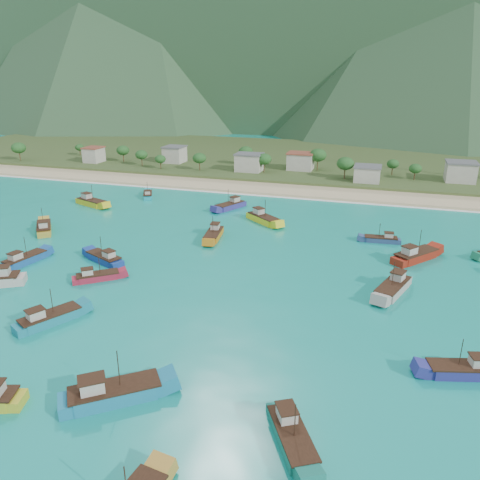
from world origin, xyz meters
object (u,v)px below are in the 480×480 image
(boat_0, at_px, (49,319))
(boat_1, at_px, (44,228))
(boat_21, at_px, (464,371))
(boat_27, at_px, (214,235))
(boat_7, at_px, (393,288))
(boat_22, at_px, (113,394))
(boat_8, at_px, (230,206))
(boat_28, at_px, (97,277))
(boat_15, at_px, (292,437))
(boat_3, at_px, (148,195))
(boat_2, at_px, (415,256))
(boat_5, at_px, (263,219))
(boat_10, at_px, (381,240))
(boat_6, at_px, (24,260))
(boat_11, at_px, (104,259))
(boat_25, at_px, (91,203))

(boat_0, relative_size, boat_1, 1.03)
(boat_21, xyz_separation_m, boat_27, (-51.13, 41.84, 0.05))
(boat_7, height_order, boat_22, boat_22)
(boat_0, bearing_deg, boat_21, 32.81)
(boat_7, distance_m, boat_8, 64.36)
(boat_0, height_order, boat_22, boat_22)
(boat_1, bearing_deg, boat_7, -45.42)
(boat_21, distance_m, boat_27, 66.07)
(boat_27, relative_size, boat_28, 1.26)
(boat_8, relative_size, boat_15, 1.06)
(boat_3, height_order, boat_8, boat_8)
(boat_1, distance_m, boat_3, 40.25)
(boat_2, xyz_separation_m, boat_27, (-46.57, 0.54, -0.16))
(boat_7, bearing_deg, boat_5, -26.17)
(boat_2, bearing_deg, boat_27, -141.49)
(boat_10, bearing_deg, boat_6, 111.74)
(boat_8, relative_size, boat_21, 1.06)
(boat_3, bearing_deg, boat_22, -91.71)
(boat_2, distance_m, boat_7, 18.47)
(boat_6, relative_size, boat_27, 0.98)
(boat_8, xyz_separation_m, boat_11, (-12.61, -47.47, -0.07))
(boat_3, bearing_deg, boat_27, -69.31)
(boat_25, bearing_deg, boat_8, 123.53)
(boat_2, distance_m, boat_10, 12.14)
(boat_5, height_order, boat_28, boat_5)
(boat_0, bearing_deg, boat_10, 76.30)
(boat_22, bearing_deg, boat_6, -166.13)
(boat_8, xyz_separation_m, boat_10, (43.77, -16.89, -0.25))
(boat_0, relative_size, boat_5, 0.99)
(boat_0, distance_m, boat_11, 26.10)
(boat_6, height_order, boat_11, boat_6)
(boat_2, height_order, boat_15, boat_2)
(boat_5, height_order, boat_8, boat_5)
(boat_0, bearing_deg, boat_15, 10.21)
(boat_10, bearing_deg, boat_25, 79.85)
(boat_27, bearing_deg, boat_2, 170.96)
(boat_1, bearing_deg, boat_21, -58.19)
(boat_21, bearing_deg, boat_3, 34.38)
(boat_28, bearing_deg, boat_1, -164.50)
(boat_7, distance_m, boat_25, 94.85)
(boat_10, distance_m, boat_11, 64.14)
(boat_22, bearing_deg, boat_0, -161.74)
(boat_0, bearing_deg, boat_27, 105.02)
(boat_3, relative_size, boat_8, 0.81)
(boat_2, height_order, boat_10, boat_2)
(boat_2, xyz_separation_m, boat_5, (-38.27, 16.66, -0.06))
(boat_1, height_order, boat_8, boat_1)
(boat_8, height_order, boat_15, boat_8)
(boat_3, distance_m, boat_10, 76.98)
(boat_2, bearing_deg, boat_28, -114.71)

